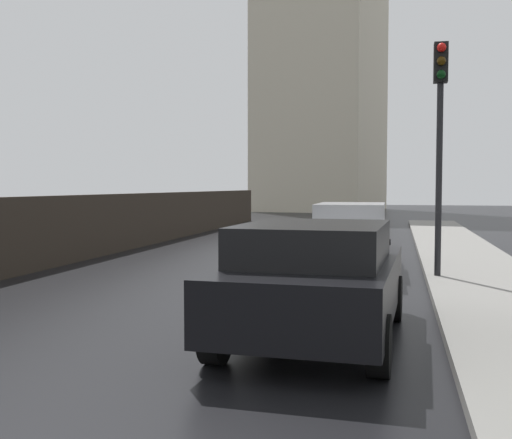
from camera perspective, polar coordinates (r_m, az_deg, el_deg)
car_white_near_kerb at (r=13.62m, az=8.75°, el=-1.57°), size 1.77×4.46×1.49m
car_black_mid_road at (r=7.49m, az=5.62°, el=-5.44°), size 2.06×4.10×1.43m
traffic_light at (r=12.38m, az=16.70°, el=9.23°), size 0.26×0.39×4.45m
distant_tower at (r=49.00m, az=6.15°, el=18.00°), size 9.69×10.70×33.25m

